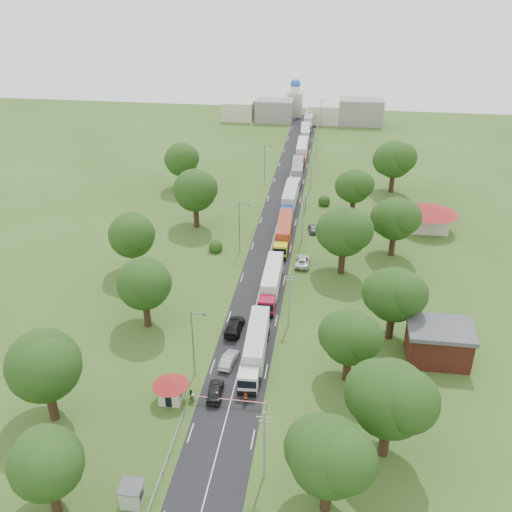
% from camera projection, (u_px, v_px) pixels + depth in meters
% --- Properties ---
extents(ground, '(260.00, 260.00, 0.00)m').
position_uv_depth(ground, '(258.00, 298.00, 91.01)').
color(ground, '#2F4C19').
rests_on(ground, ground).
extents(road, '(8.00, 200.00, 0.04)m').
position_uv_depth(road, '(273.00, 243.00, 108.53)').
color(road, black).
rests_on(road, ground).
extents(boom_barrier, '(9.22, 0.35, 1.18)m').
position_uv_depth(boom_barrier, '(218.00, 399.00, 68.87)').
color(boom_barrier, slate).
rests_on(boom_barrier, ground).
extents(guard_booth, '(4.40, 4.40, 3.45)m').
position_uv_depth(guard_booth, '(171.00, 386.00, 69.01)').
color(guard_booth, beige).
rests_on(guard_booth, ground).
extents(kiosk, '(2.30, 2.30, 2.41)m').
position_uv_depth(kiosk, '(132.00, 494.00, 56.28)').
color(kiosk, '#99A593').
rests_on(kiosk, ground).
extents(guard_rail, '(0.10, 17.00, 1.70)m').
position_uv_depth(guard_rail, '(167.00, 466.00, 60.98)').
color(guard_rail, slate).
rests_on(guard_rail, ground).
extents(info_sign, '(0.12, 3.10, 4.10)m').
position_uv_depth(info_sign, '(306.00, 200.00, 119.61)').
color(info_sign, slate).
rests_on(info_sign, ground).
extents(pole_0, '(1.60, 0.24, 9.00)m').
position_uv_depth(pole_0, '(264.00, 444.00, 57.48)').
color(pole_0, gray).
rests_on(pole_0, ground).
extents(pole_1, '(1.60, 0.24, 9.00)m').
position_uv_depth(pole_1, '(289.00, 298.00, 82.00)').
color(pole_1, gray).
rests_on(pole_1, ground).
extents(pole_2, '(1.60, 0.24, 9.00)m').
position_uv_depth(pole_2, '(303.00, 220.00, 106.53)').
color(pole_2, gray).
rests_on(pole_2, ground).
extents(pole_3, '(1.60, 0.24, 9.00)m').
position_uv_depth(pole_3, '(311.00, 170.00, 131.05)').
color(pole_3, gray).
rests_on(pole_3, ground).
extents(pole_4, '(1.60, 0.24, 9.00)m').
position_uv_depth(pole_4, '(317.00, 137.00, 155.57)').
color(pole_4, gray).
rests_on(pole_4, ground).
extents(pole_5, '(1.60, 0.24, 9.00)m').
position_uv_depth(pole_5, '(321.00, 112.00, 180.10)').
color(pole_5, gray).
rests_on(pole_5, ground).
extents(lamp_0, '(2.03, 0.22, 10.00)m').
position_uv_depth(lamp_0, '(194.00, 340.00, 71.58)').
color(lamp_0, slate).
rests_on(lamp_0, ground).
extents(lamp_1, '(2.03, 0.22, 10.00)m').
position_uv_depth(lamp_1, '(240.00, 225.00, 102.23)').
color(lamp_1, slate).
rests_on(lamp_1, ground).
extents(lamp_2, '(2.03, 0.22, 10.00)m').
position_uv_depth(lamp_2, '(265.00, 163.00, 132.89)').
color(lamp_2, slate).
rests_on(lamp_2, ground).
extents(tree_0, '(8.80, 8.80, 11.07)m').
position_uv_depth(tree_0, '(329.00, 455.00, 52.99)').
color(tree_0, '#382616').
rests_on(tree_0, ground).
extents(tree_1, '(9.60, 9.60, 12.05)m').
position_uv_depth(tree_1, '(390.00, 397.00, 58.96)').
color(tree_1, '#382616').
rests_on(tree_1, ground).
extents(tree_2, '(8.00, 8.00, 10.10)m').
position_uv_depth(tree_2, '(350.00, 337.00, 70.54)').
color(tree_2, '#382616').
rests_on(tree_2, ground).
extents(tree_3, '(8.80, 8.80, 11.07)m').
position_uv_depth(tree_3, '(394.00, 294.00, 78.26)').
color(tree_3, '#382616').
rests_on(tree_3, ground).
extents(tree_4, '(9.60, 9.60, 12.05)m').
position_uv_depth(tree_4, '(344.00, 231.00, 94.63)').
color(tree_4, '#382616').
rests_on(tree_4, ground).
extents(tree_5, '(8.80, 8.80, 11.07)m').
position_uv_depth(tree_5, '(395.00, 218.00, 100.78)').
color(tree_5, '#382616').
rests_on(tree_5, ground).
extents(tree_6, '(8.00, 8.00, 10.10)m').
position_uv_depth(tree_6, '(354.00, 186.00, 116.83)').
color(tree_6, '#382616').
rests_on(tree_6, ground).
extents(tree_7, '(9.60, 9.60, 12.05)m').
position_uv_depth(tree_7, '(394.00, 159.00, 128.27)').
color(tree_7, '#382616').
rests_on(tree_7, ground).
extents(tree_8, '(8.00, 8.00, 10.10)m').
position_uv_depth(tree_8, '(47.00, 462.00, 53.04)').
color(tree_8, '#382616').
rests_on(tree_8, ground).
extents(tree_9, '(9.60, 9.60, 12.05)m').
position_uv_depth(tree_9, '(44.00, 364.00, 63.74)').
color(tree_9, '#382616').
rests_on(tree_9, ground).
extents(tree_10, '(8.80, 8.80, 11.07)m').
position_uv_depth(tree_10, '(144.00, 283.00, 80.91)').
color(tree_10, '#382616').
rests_on(tree_10, ground).
extents(tree_11, '(8.80, 8.80, 11.07)m').
position_uv_depth(tree_11, '(132.00, 235.00, 94.93)').
color(tree_11, '#382616').
rests_on(tree_11, ground).
extents(tree_12, '(9.60, 9.60, 12.05)m').
position_uv_depth(tree_12, '(195.00, 190.00, 111.41)').
color(tree_12, '#382616').
rests_on(tree_12, ground).
extents(tree_13, '(8.80, 8.80, 11.07)m').
position_uv_depth(tree_13, '(182.00, 159.00, 130.21)').
color(tree_13, '#382616').
rests_on(tree_13, ground).
extents(house_brick, '(8.60, 6.60, 5.20)m').
position_uv_depth(house_brick, '(438.00, 343.00, 76.00)').
color(house_brick, maroon).
rests_on(house_brick, ground).
extents(house_cream, '(10.08, 10.08, 5.80)m').
position_uv_depth(house_cream, '(430.00, 213.00, 111.81)').
color(house_cream, beige).
rests_on(house_cream, ground).
extents(distant_town, '(52.00, 8.00, 8.00)m').
position_uv_depth(distant_town, '(307.00, 112.00, 185.64)').
color(distant_town, gray).
rests_on(distant_town, ground).
extents(church, '(5.00, 5.00, 12.30)m').
position_uv_depth(church, '(295.00, 100.00, 192.34)').
color(church, beige).
rests_on(church, ground).
extents(truck_0, '(3.02, 14.78, 4.09)m').
position_uv_depth(truck_0, '(256.00, 346.00, 76.10)').
color(truck_0, silver).
rests_on(truck_0, ground).
extents(truck_1, '(2.60, 14.57, 4.04)m').
position_uv_depth(truck_1, '(271.00, 281.00, 91.31)').
color(truck_1, maroon).
rests_on(truck_1, ground).
extents(truck_2, '(2.91, 14.81, 4.10)m').
position_uv_depth(truck_2, '(284.00, 232.00, 107.48)').
color(truck_2, gold).
rests_on(truck_2, ground).
extents(truck_3, '(2.79, 15.68, 4.35)m').
position_uv_depth(truck_3, '(290.00, 199.00, 121.96)').
color(truck_3, '#1D3FAE').
rests_on(truck_3, ground).
extents(truck_4, '(3.14, 14.98, 4.14)m').
position_uv_depth(truck_4, '(297.00, 172.00, 137.54)').
color(truck_4, silver).
rests_on(truck_4, ground).
extents(truck_5, '(2.92, 15.62, 4.33)m').
position_uv_depth(truck_5, '(302.00, 151.00, 152.11)').
color(truck_5, '#B0301B').
rests_on(truck_5, ground).
extents(truck_6, '(3.23, 15.12, 4.18)m').
position_uv_depth(truck_6, '(305.00, 134.00, 166.38)').
color(truck_6, '#215822').
rests_on(truck_6, ground).
extents(truck_7, '(2.60, 14.89, 4.13)m').
position_uv_depth(truck_7, '(309.00, 121.00, 180.53)').
color(truck_7, '#B9B9B9').
rests_on(truck_7, ground).
extents(car_lane_front, '(2.20, 4.74, 1.57)m').
position_uv_depth(car_lane_front, '(215.00, 391.00, 70.32)').
color(car_lane_front, black).
rests_on(car_lane_front, ground).
extents(car_lane_mid, '(2.15, 4.67, 1.48)m').
position_uv_depth(car_lane_mid, '(229.00, 359.00, 75.88)').
color(car_lane_mid, '#A0A3A8').
rests_on(car_lane_mid, ground).
extents(car_lane_rear, '(2.60, 5.80, 1.65)m').
position_uv_depth(car_lane_rear, '(234.00, 326.00, 82.57)').
color(car_lane_rear, black).
rests_on(car_lane_rear, ground).
extents(car_verge_near, '(2.50, 5.41, 1.50)m').
position_uv_depth(car_verge_near, '(302.00, 261.00, 100.43)').
color(car_verge_near, silver).
rests_on(car_verge_near, ground).
extents(car_verge_far, '(2.17, 4.19, 1.36)m').
position_uv_depth(car_verge_far, '(313.00, 228.00, 112.68)').
color(car_verge_far, '#595C60').
rests_on(car_verge_far, ground).
extents(pedestrian_near, '(0.83, 0.81, 1.93)m').
position_uv_depth(pedestrian_near, '(246.00, 398.00, 68.86)').
color(pedestrian_near, gray).
rests_on(pedestrian_near, ground).
extents(pedestrian_booth, '(0.98, 0.98, 1.60)m').
position_uv_depth(pedestrian_booth, '(191.00, 396.00, 69.51)').
color(pedestrian_booth, gray).
rests_on(pedestrian_booth, ground).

